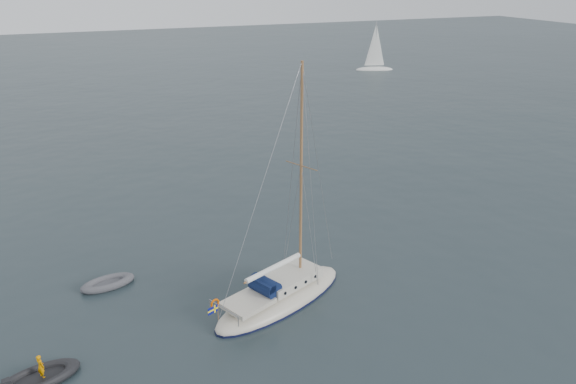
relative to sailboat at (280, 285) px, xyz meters
name	(u,v)px	position (x,y,z in m)	size (l,w,h in m)	color
ground	(283,276)	(1.13, 2.41, -1.02)	(300.00, 300.00, 0.00)	black
sailboat	(280,285)	(0.00, 0.00, 0.00)	(9.50, 2.85, 13.53)	beige
dinghy	(108,283)	(-8.65, 5.25, -0.83)	(3.11, 1.41, 0.45)	#525257
rib	(38,378)	(-12.38, -1.95, -0.81)	(3.69, 1.68, 1.35)	black
distant_yacht_b	(375,48)	(43.46, 63.57, 2.80)	(6.76, 3.60, 8.95)	white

